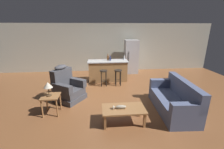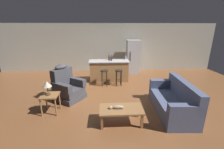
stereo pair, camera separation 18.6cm
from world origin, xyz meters
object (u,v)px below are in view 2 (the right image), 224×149
Objects in this scene: recliner_near_lamp at (67,87)px; bar_stool_right at (119,75)px; bottle_tall_green at (111,58)px; fish_figurine at (117,107)px; bottle_short_amber at (109,58)px; bar_stool_left at (104,75)px; bottle_wine_dark at (126,58)px; refrigerator at (133,57)px; end_table at (50,98)px; kitchen_island at (109,71)px; coffee_table at (121,110)px; couch at (174,101)px; table_lamp at (47,85)px.

bar_stool_right is at bearing 65.65° from recliner_near_lamp.
bottle_tall_green reaches higher than recliner_near_lamp.
bottle_short_amber is at bearing 91.14° from fish_figurine.
bar_stool_left is 0.61m from bar_stool_right.
bottle_short_amber is 0.78m from bottle_wine_dark.
bottle_tall_green is at bearing -136.00° from refrigerator.
bottle_tall_green is (-1.22, -1.18, 0.17)m from refrigerator.
end_table is 0.32× the size of refrigerator.
bottle_wine_dark is (0.39, 0.82, 0.56)m from bar_stool_right.
kitchen_island is (1.79, 2.65, 0.02)m from end_table.
coffee_table is 0.92× the size of recliner_near_lamp.
bottle_short_amber is (-1.76, 2.92, 0.72)m from couch.
recliner_near_lamp is 1.04m from table_lamp.
table_lamp is 1.81× the size of bottle_wine_dark.
bottle_wine_dark is at bearing 13.33° from kitchen_island.
bar_stool_left is (1.60, 2.03, -0.40)m from table_lamp.
recliner_near_lamp is 3.08m from bottle_wine_dark.
refrigerator reaches higher than bar_stool_left.
refrigerator is at bearing -80.47° from couch.
bottle_wine_dark reaches higher than couch.
fish_figurine is 0.50× the size of bar_stool_right.
bar_stool_right is at bearing -54.64° from couch.
bar_stool_right is at bearing -58.28° from kitchen_island.
table_lamp is (-0.32, -0.88, 0.45)m from recliner_near_lamp.
bar_stool_left is (-0.41, 2.65, 0.11)m from coffee_table.
fish_figurine is at bearing -101.54° from bottle_wine_dark.
kitchen_island is at bearing 91.34° from fish_figurine.
fish_figurine is at bearing -18.12° from table_lamp.
bar_stool_left is 3.01× the size of bottle_wine_dark.
recliner_near_lamp is at bearing -139.39° from bottle_wine_dark.
table_lamp is at bearing -123.76° from bottle_short_amber.
bar_stool_right is at bearing 42.80° from end_table.
refrigerator is (3.12, 3.85, 0.42)m from end_table.
fish_figurine is 1.97m from end_table.
bottle_wine_dark is (1.01, 0.82, 0.56)m from bar_stool_left.
bottle_short_amber reaches higher than table_lamp.
end_table reaches higher than coffee_table.
coffee_table is 2.66m from bar_stool_right.
bottle_wine_dark is at bearing 80.18° from coffee_table.
couch is at bearing 14.80° from fish_figurine.
bottle_wine_dark is at bearing 13.68° from bottle_tall_green.
table_lamp is (-2.01, 0.62, 0.50)m from coffee_table.
bottle_short_amber is at bearing 83.15° from kitchen_island.
recliner_near_lamp is 1.72m from bar_stool_left.
end_table is 3.88m from bottle_wine_dark.
bottle_wine_dark is (0.60, 3.46, 0.67)m from coffee_table.
fish_figurine is 0.19× the size of refrigerator.
end_table is 2.20× the size of bottle_tall_green.
bottle_short_amber is (-1.32, -1.12, 0.18)m from refrigerator.
bottle_tall_green is (0.33, 0.65, 0.57)m from bar_stool_left.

